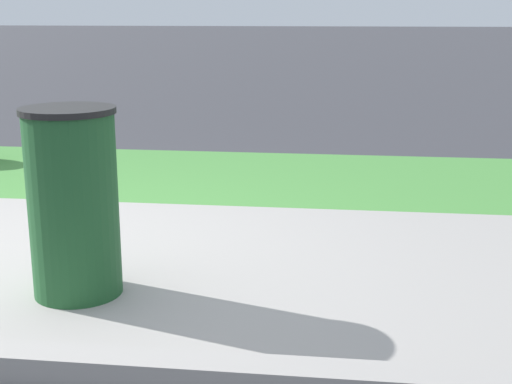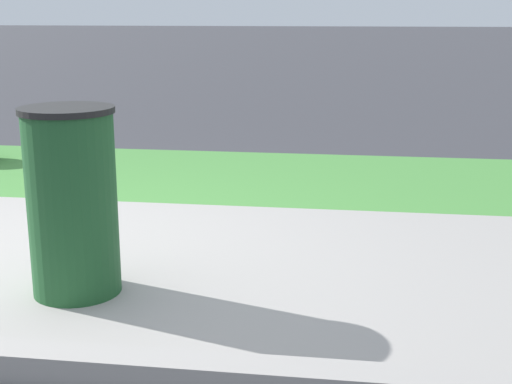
% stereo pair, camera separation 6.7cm
% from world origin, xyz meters
% --- Properties ---
extents(ground_plane, '(120.00, 120.00, 0.00)m').
position_xyz_m(ground_plane, '(0.00, 0.00, 0.00)').
color(ground_plane, '#38383D').
extents(sidewalk_pavement, '(18.00, 2.48, 0.01)m').
position_xyz_m(sidewalk_pavement, '(0.00, 0.00, 0.01)').
color(sidewalk_pavement, '#9E9993').
rests_on(sidewalk_pavement, ground).
extents(grass_verge, '(18.00, 2.05, 0.01)m').
position_xyz_m(grass_verge, '(0.00, 2.27, 0.00)').
color(grass_verge, '#47893D').
rests_on(grass_verge, ground).
extents(trash_bin, '(0.46, 0.46, 0.96)m').
position_xyz_m(trash_bin, '(0.56, -0.48, 0.48)').
color(trash_bin, '#1E5128').
rests_on(trash_bin, ground).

